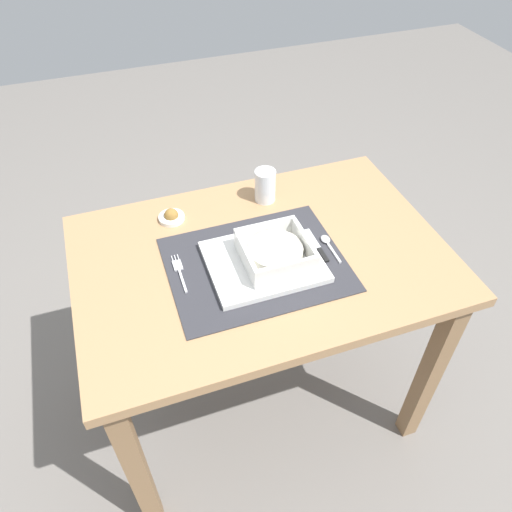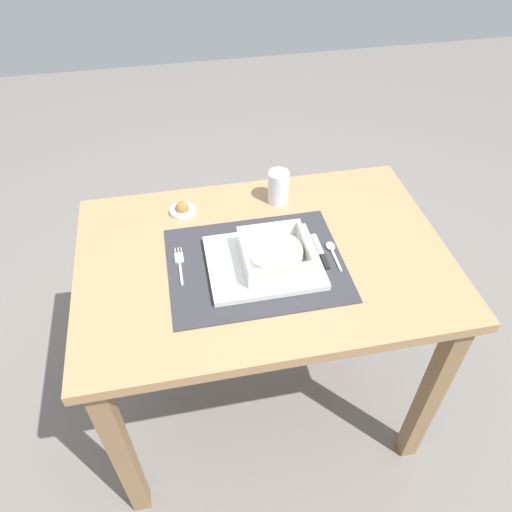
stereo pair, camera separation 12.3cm
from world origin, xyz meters
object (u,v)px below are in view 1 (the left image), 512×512
(fork, at_px, (179,270))
(drinking_glass, at_px, (265,187))
(porridge_bowl, at_px, (275,253))
(spoon, at_px, (327,242))
(condiment_saucer, at_px, (171,217))
(butter_knife, at_px, (318,247))
(bread_knife, at_px, (312,255))
(dining_table, at_px, (261,283))

(fork, bearing_deg, drinking_glass, 31.36)
(porridge_bowl, distance_m, drinking_glass, 0.27)
(spoon, height_order, condiment_saucer, condiment_saucer)
(butter_knife, bearing_deg, spoon, 15.96)
(porridge_bowl, height_order, bread_knife, porridge_bowl)
(fork, distance_m, butter_knife, 0.37)
(dining_table, relative_size, bread_knife, 7.17)
(spoon, bearing_deg, butter_knife, -166.73)
(bread_knife, xyz_separation_m, condiment_saucer, (-0.31, 0.27, 0.00))
(fork, xyz_separation_m, butter_knife, (0.36, -0.04, 0.00))
(drinking_glass, bearing_deg, fork, -145.53)
(butter_knife, xyz_separation_m, condiment_saucer, (-0.34, 0.25, 0.00))
(spoon, distance_m, bread_knife, 0.07)
(condiment_saucer, bearing_deg, porridge_bowl, -51.48)
(fork, height_order, bread_knife, bread_knife)
(condiment_saucer, bearing_deg, dining_table, -48.63)
(dining_table, distance_m, spoon, 0.21)
(dining_table, relative_size, porridge_bowl, 5.83)
(dining_table, relative_size, butter_knife, 7.27)
(condiment_saucer, bearing_deg, bread_knife, -40.77)
(fork, xyz_separation_m, spoon, (0.39, -0.03, 0.00))
(butter_knife, bearing_deg, fork, 173.62)
(dining_table, distance_m, butter_knife, 0.19)
(porridge_bowl, relative_size, drinking_glass, 1.69)
(spoon, relative_size, butter_knife, 0.81)
(spoon, bearing_deg, condiment_saucer, 144.14)
(spoon, xyz_separation_m, condiment_saucer, (-0.37, 0.24, 0.00))
(dining_table, relative_size, condiment_saucer, 13.28)
(dining_table, bearing_deg, drinking_glass, 67.94)
(porridge_bowl, xyz_separation_m, butter_knife, (0.13, 0.02, -0.04))
(fork, bearing_deg, spoon, -7.26)
(butter_knife, height_order, condiment_saucer, condiment_saucer)
(porridge_bowl, height_order, spoon, porridge_bowl)
(porridge_bowl, bearing_deg, drinking_glass, 75.42)
(porridge_bowl, height_order, fork, porridge_bowl)
(fork, height_order, drinking_glass, drinking_glass)
(porridge_bowl, distance_m, fork, 0.24)
(porridge_bowl, distance_m, condiment_saucer, 0.34)
(porridge_bowl, xyz_separation_m, condiment_saucer, (-0.21, 0.26, -0.03))
(dining_table, distance_m, fork, 0.25)
(fork, xyz_separation_m, drinking_glass, (0.30, 0.21, 0.04))
(dining_table, xyz_separation_m, bread_knife, (0.12, -0.05, 0.12))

